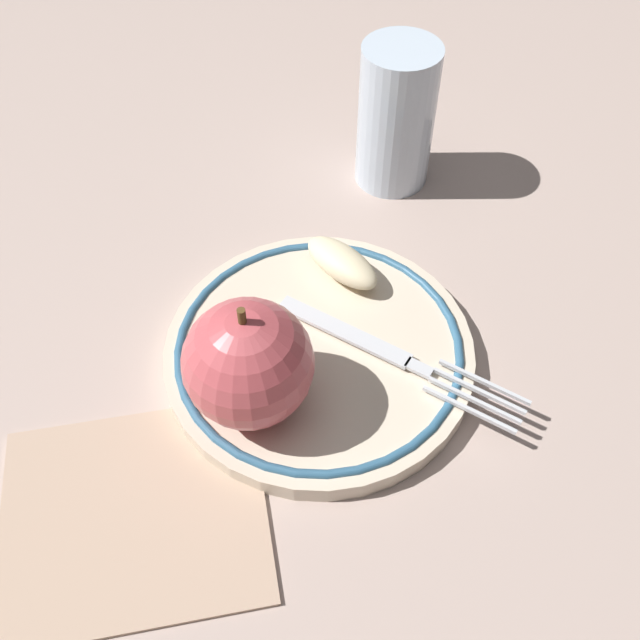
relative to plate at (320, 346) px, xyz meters
The scene contains 7 objects.
ground_plane 0.02m from the plate, 163.36° to the left, with size 2.00×2.00×0.00m, color #B89F94.
plate is the anchor object (origin of this frame).
apple_red_whole 0.08m from the plate, 56.85° to the left, with size 0.08×0.08×0.09m.
apple_slice_front 0.07m from the plate, 96.42° to the right, with size 0.06×0.03×0.02m, color beige.
fork 0.05m from the plate, behind, with size 0.17×0.09×0.00m.
drinking_glass 0.20m from the plate, 99.53° to the right, with size 0.06×0.06×0.12m, color silver.
napkin_folded 0.16m from the plate, 54.92° to the left, with size 0.15×0.13×0.01m, color tan.
Camera 1 is at (-0.03, 0.28, 0.40)m, focal length 40.00 mm.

